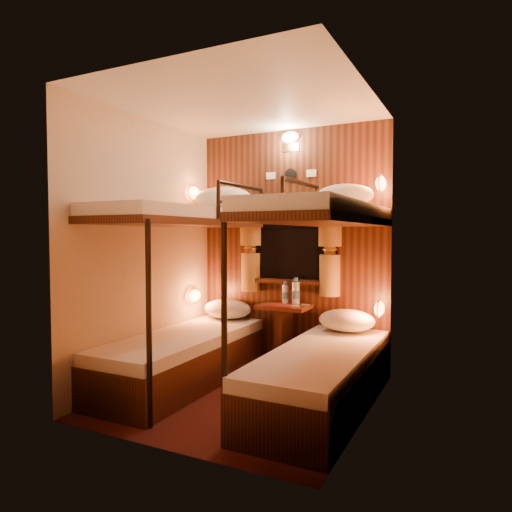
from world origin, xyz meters
The scene contains 22 objects.
floor centered at (0.00, 0.00, 0.00)m, with size 2.10×2.10×0.00m, color #36120E.
ceiling centered at (0.00, 0.00, 2.40)m, with size 2.10×2.10×0.00m, color silver.
wall_back centered at (0.00, 1.05, 1.20)m, with size 2.40×2.40×0.00m, color #C6B293.
wall_front centered at (0.00, -1.05, 1.20)m, with size 2.40×2.40×0.00m, color #C6B293.
wall_left centered at (-1.00, 0.00, 1.20)m, with size 2.40×2.40×0.00m, color #C6B293.
wall_right centered at (1.00, 0.00, 1.20)m, with size 2.40×2.40×0.00m, color #C6B293.
back_panel centered at (0.00, 1.04, 1.20)m, with size 2.00×0.03×2.40m, color black.
bunk_left centered at (-0.65, 0.07, 0.56)m, with size 0.72×1.90×1.82m.
bunk_right centered at (0.65, 0.07, 0.56)m, with size 0.72×1.90×1.82m.
window centered at (0.00, 1.00, 1.18)m, with size 1.00×0.12×0.79m.
curtains centered at (0.00, 0.97, 1.26)m, with size 1.10×0.22×1.00m.
back_fixtures centered at (0.00, 1.00, 2.25)m, with size 0.54×0.09×0.48m.
reading_lamps centered at (0.00, 0.70, 1.24)m, with size 2.00×0.20×1.25m.
table centered at (0.00, 0.85, 0.41)m, with size 0.50×0.34×0.66m.
bottle_left centered at (-0.01, 0.90, 0.75)m, with size 0.06×0.06×0.22m.
bottle_right centered at (0.11, 0.89, 0.77)m, with size 0.08×0.08×0.27m.
sachet_a centered at (0.14, 0.80, 0.65)m, with size 0.08×0.06×0.01m, color silver.
sachet_b centered at (0.20, 0.93, 0.65)m, with size 0.07×0.06×0.01m, color silver.
pillow_lower_left centered at (-0.65, 0.86, 0.56)m, with size 0.52×0.37×0.21m, color silver.
pillow_lower_right centered at (0.65, 0.79, 0.56)m, with size 0.52×0.37×0.20m, color silver.
pillow_upper_left centered at (-0.65, 0.78, 1.71)m, with size 0.63×0.45×0.25m, color silver.
pillow_upper_right centered at (0.65, 0.67, 1.69)m, with size 0.51×0.37×0.20m, color silver.
Camera 1 is at (1.74, -3.29, 1.34)m, focal length 32.00 mm.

